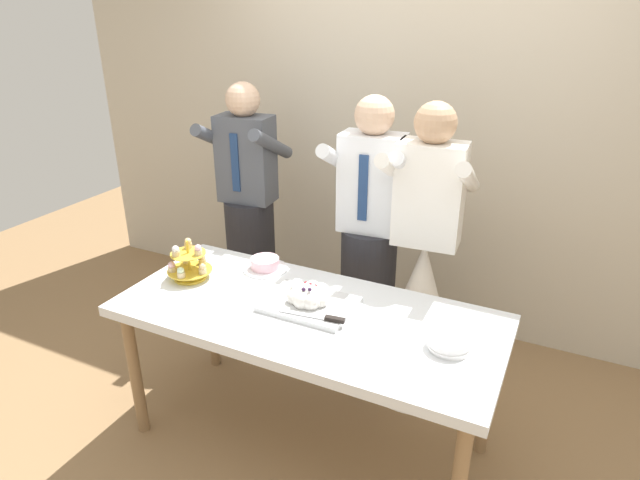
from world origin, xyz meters
TOP-DOWN VIEW (x-y plane):
  - ground_plane at (0.00, 0.00)m, footprint 8.00×8.00m
  - rear_wall at (0.00, 1.47)m, footprint 5.20×0.10m
  - dessert_table at (0.00, 0.00)m, footprint 1.80×0.80m
  - cupcake_stand at (-0.69, 0.03)m, footprint 0.23×0.23m
  - main_cake_tray at (-0.01, 0.04)m, footprint 0.44×0.31m
  - plate_stack at (0.67, -0.00)m, footprint 0.19×0.19m
  - round_cake at (-0.40, 0.28)m, footprint 0.24×0.24m
  - person_groom at (0.03, 0.72)m, footprint 0.49×0.52m
  - person_bride at (0.36, 0.68)m, footprint 0.56×0.56m
  - person_guest at (-0.85, 0.83)m, footprint 0.50×0.53m

SIDE VIEW (x-z plane):
  - ground_plane at x=0.00m, z-range 0.00..0.00m
  - person_bride at x=0.36m, z-range -0.25..1.41m
  - dessert_table at x=0.00m, z-range 0.31..1.09m
  - person_groom at x=0.03m, z-range -0.08..1.58m
  - person_guest at x=-0.85m, z-range -0.08..1.58m
  - plate_stack at x=0.67m, z-range 0.77..0.83m
  - round_cake at x=-0.40m, z-range 0.77..0.84m
  - main_cake_tray at x=-0.01m, z-range 0.75..0.88m
  - cupcake_stand at x=-0.69m, z-range 0.75..0.96m
  - rear_wall at x=0.00m, z-range 0.00..2.90m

